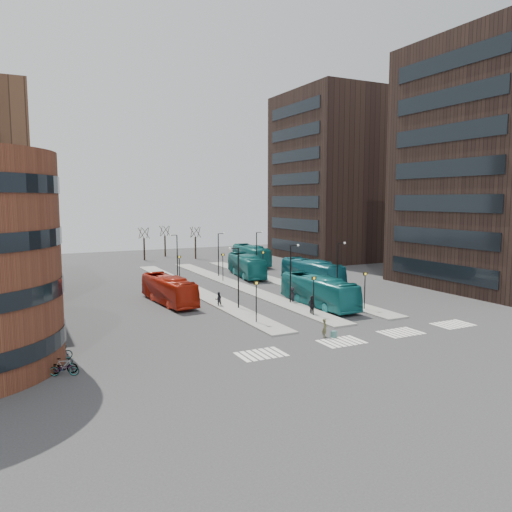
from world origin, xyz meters
name	(u,v)px	position (x,y,z in m)	size (l,w,h in m)	color
ground	(387,354)	(0.00, 0.00, 0.00)	(160.00, 160.00, 0.00)	#2D2D30
island_left	(193,289)	(-4.00, 30.00, 0.07)	(2.50, 45.00, 0.15)	gray
island_mid	(238,286)	(2.00, 30.00, 0.07)	(2.50, 45.00, 0.15)	gray
island_right	(280,282)	(8.00, 30.00, 0.07)	(2.50, 45.00, 0.15)	gray
suitcase	(334,334)	(-0.85, 5.24, 0.26)	(0.42, 0.34, 0.53)	navy
red_bus	(169,290)	(-8.83, 23.86, 1.46)	(2.45, 10.46, 2.91)	#AA1E0D
teal_bus_a	(319,291)	(4.58, 15.66, 1.56)	(2.62, 11.21, 3.12)	#166C71
teal_bus_b	(246,266)	(6.34, 36.72, 1.58)	(2.65, 11.33, 3.15)	#156969
teal_bus_c	(312,272)	(10.94, 26.77, 1.62)	(2.71, 11.60, 3.23)	#155C6A
teal_bus_d	(251,255)	(12.42, 47.73, 1.65)	(2.78, 11.87, 3.31)	#15686A
traveller	(325,328)	(-1.48, 5.60, 0.76)	(0.55, 0.36, 1.52)	#4C4C2E
commuter_a	(219,299)	(-4.79, 19.90, 0.76)	(0.74, 0.58, 1.53)	black
commuter_b	(312,306)	(1.78, 12.55, 0.93)	(1.08, 0.45, 1.85)	black
commuter_c	(292,295)	(2.90, 18.17, 0.86)	(1.11, 0.64, 1.71)	black
bicycle_near	(64,368)	(-21.00, 5.59, 0.48)	(0.63, 1.81, 0.95)	gray
bicycle_mid	(64,366)	(-21.00, 5.99, 0.51)	(0.48, 1.71, 1.03)	gray
bicycle_far	(59,352)	(-21.00, 9.25, 0.47)	(0.63, 1.80, 0.95)	gray
crosswalk_stripes	(370,337)	(1.75, 4.00, 0.01)	(22.35, 2.40, 0.01)	silver
tower_near	(503,167)	(31.98, 16.00, 15.00)	(20.12, 20.00, 30.00)	black
tower_far	(340,177)	(31.98, 50.00, 15.00)	(20.12, 20.00, 30.00)	black
sign_poles	(260,275)	(1.60, 23.00, 2.41)	(12.45, 22.12, 3.65)	black
lamp_posts	(249,260)	(2.64, 28.00, 3.58)	(14.04, 20.24, 6.12)	black
bare_trees	(168,244)	(2.67, 62.67, 2.72)	(10.97, 8.14, 5.90)	black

